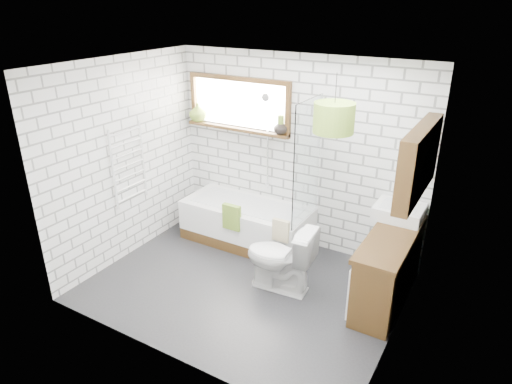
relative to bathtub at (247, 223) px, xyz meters
The scene contains 22 objects.
floor 1.10m from the bathtub, 60.44° to the right, with size 3.40×2.60×0.01m, color black.
ceiling 2.47m from the bathtub, 60.44° to the right, with size 3.40×2.60×0.01m, color white.
wall_back 1.17m from the bathtub, 36.39° to the left, with size 3.40×0.01×2.50m, color white.
wall_front 2.48m from the bathtub, 76.80° to the right, with size 3.40×0.01×2.50m, color white.
wall_left 1.79m from the bathtub, 142.12° to the right, with size 0.01×2.60×2.50m, color white.
wall_right 2.60m from the bathtub, 22.45° to the right, with size 0.01×2.60×2.50m, color white.
window 1.59m from the bathtub, 134.00° to the left, with size 1.52×0.16×0.68m, color #36220F.
towel_radiator 1.73m from the bathtub, 141.04° to the right, with size 0.06×0.52×1.00m, color white.
mirror_cabinet 2.56m from the bathtub, ahead, with size 0.16×1.20×0.70m, color #36220F.
shower_riser 1.13m from the bathtub, 70.25° to the left, with size 0.02×0.02×1.30m, color silver.
bathtub is the anchor object (origin of this frame).
shower_screen 1.33m from the bathtub, ahead, with size 0.02×0.72×1.50m, color white.
towel_green 0.46m from the bathtub, 88.65° to the right, with size 0.25×0.07×0.34m, color olive.
towel_beige 0.85m from the bathtub, 28.12° to the right, with size 0.21×0.05×0.28m, color #C2AF87.
vanity 2.03m from the bathtub, ahead, with size 0.45×1.39×0.79m, color #36220F.
basin 2.03m from the bathtub, ahead, with size 0.52×0.46×0.15m, color white.
tap 2.20m from the bathtub, ahead, with size 0.03×0.03×0.16m, color silver.
toilet 1.15m from the bathtub, 39.75° to the right, with size 0.79×0.45×0.80m, color white.
vase_olive 1.68m from the bathtub, 162.43° to the left, with size 0.24×0.24×0.25m, color olive.
vase_dark 1.37m from the bathtub, 43.88° to the left, with size 0.18×0.18×0.19m, color black.
bottle 1.39m from the bathtub, 43.88° to the left, with size 0.08×0.08×0.24m, color olive.
pendant 2.47m from the bathtub, 30.00° to the right, with size 0.38×0.38×0.28m, color olive.
Camera 1 is at (2.36, -3.76, 3.12)m, focal length 32.00 mm.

